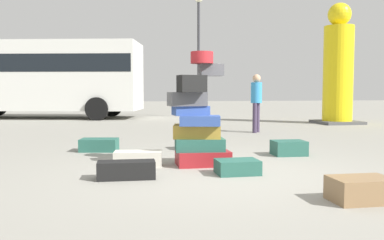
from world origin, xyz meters
name	(u,v)px	position (x,y,z in m)	size (l,w,h in m)	color
ground_plane	(218,172)	(0.00, 0.00, 0.00)	(80.00, 80.00, 0.00)	gray
suitcase_tower	(198,125)	(-0.17, 0.59, 0.62)	(0.93, 0.71, 1.73)	maroon
suitcase_teal_foreground_near	(289,148)	(1.61, 1.25, 0.13)	(0.56, 0.42, 0.26)	#26594C
suitcase_brown_white_trunk	(361,190)	(1.08, -1.75, 0.13)	(0.62, 0.42, 0.25)	olive
suitcase_teal_left_side	(237,167)	(0.23, -0.17, 0.10)	(0.57, 0.40, 0.20)	#26594C
suitcase_black_right_side	(126,170)	(-1.27, -0.20, 0.11)	(0.74, 0.30, 0.23)	black
suitcase_slate_behind_tower	(198,143)	(0.17, 2.33, 0.12)	(0.70, 0.44, 0.25)	gray
suitcase_cream_foreground_far	(138,159)	(-1.08, 0.67, 0.11)	(0.71, 0.35, 0.23)	beige
suitcase_teal_upright_blue	(99,145)	(-1.72, 2.37, 0.12)	(0.69, 0.43, 0.24)	#26594C
person_bearded_onlooker	(256,98)	(2.37, 5.14, 0.95)	(0.30, 0.30, 1.59)	#3F334C
yellow_dummy_statue	(338,70)	(6.20, 7.58, 1.85)	(1.42, 1.42, 4.17)	yellow
parked_bus	(42,75)	(-4.47, 12.55, 1.83)	(8.52, 4.24, 3.15)	silver
lamp_post	(199,36)	(2.17, 12.17, 3.56)	(0.36, 0.36, 5.35)	#333338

